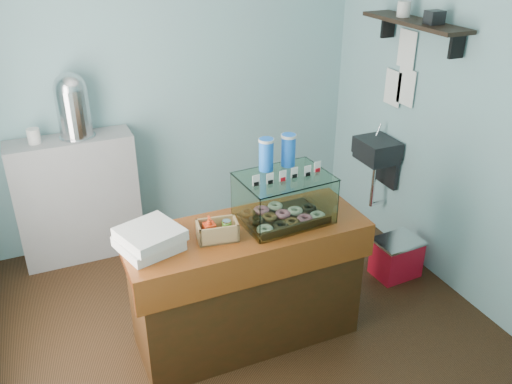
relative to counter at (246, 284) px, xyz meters
name	(u,v)px	position (x,y,z in m)	size (l,w,h in m)	color
ground	(234,314)	(0.00, 0.25, -0.46)	(3.50, 3.50, 0.00)	black
room_shell	(232,96)	(0.03, 0.26, 1.25)	(3.54, 3.04, 2.82)	#83BEBF
counter	(246,284)	(0.00, 0.00, 0.00)	(1.60, 0.60, 0.90)	#3C1C0B
back_shelf	(78,199)	(-0.90, 1.57, 0.09)	(1.00, 0.32, 1.10)	gray
display_case	(282,194)	(0.28, 0.04, 0.62)	(0.61, 0.46, 0.54)	black
condiment_crate	(217,231)	(-0.22, -0.05, 0.50)	(0.27, 0.19, 0.17)	tan
pastry_boxes	(149,239)	(-0.62, 0.02, 0.51)	(0.43, 0.43, 0.13)	silver
coffee_urn	(72,104)	(-0.82, 1.58, 0.92)	(0.29, 0.29, 0.53)	silver
red_cooler	(396,257)	(1.44, 0.20, -0.29)	(0.39, 0.31, 0.34)	red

